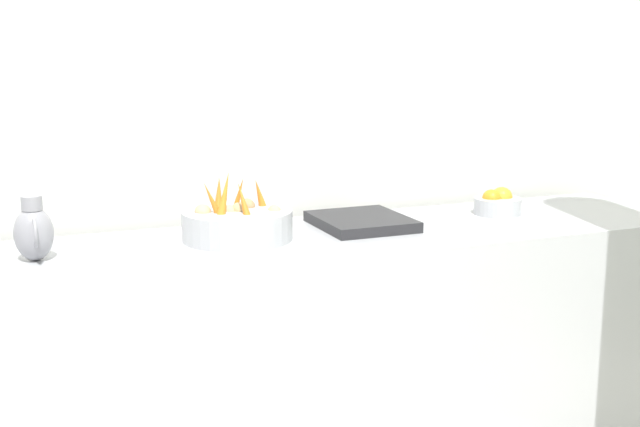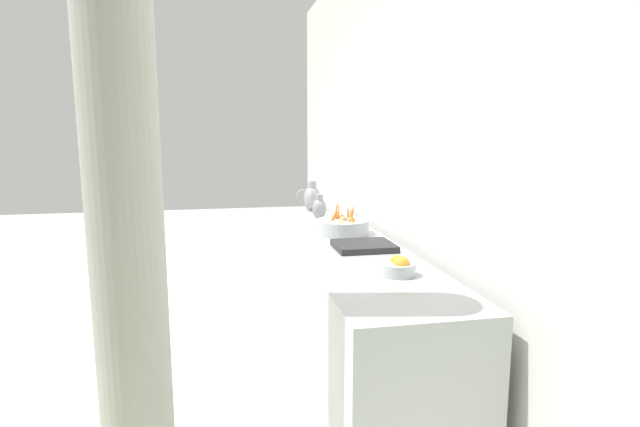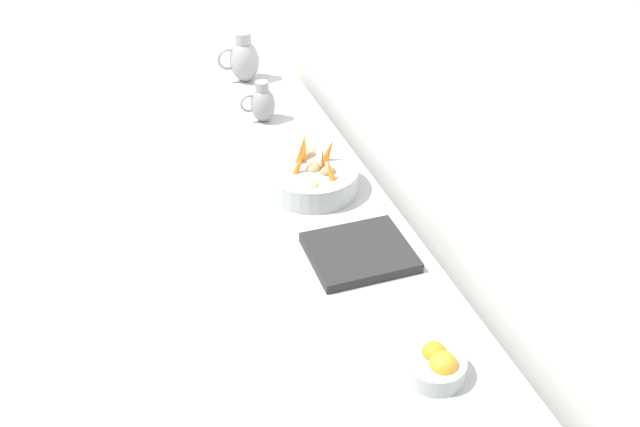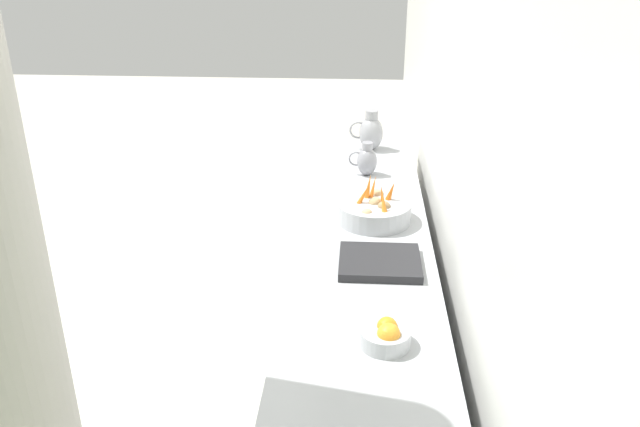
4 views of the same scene
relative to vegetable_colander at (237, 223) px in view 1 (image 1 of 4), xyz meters
The scene contains 6 objects.
tile_wall_left 0.94m from the vegetable_colander, 119.32° to the left, with size 0.10×7.65×3.00m, color silver.
prep_counter 0.52m from the vegetable_colander, 72.54° to the left, with size 0.62×2.91×0.88m, color #ADAFB5.
vegetable_colander is the anchor object (origin of this frame).
orange_bowl 1.01m from the vegetable_colander, 91.50° to the left, with size 0.17×0.17×0.10m.
metal_pitcher_short 0.63m from the vegetable_colander, 86.82° to the right, with size 0.16×0.11×0.19m.
counter_sink_basin 0.45m from the vegetable_colander, 92.38° to the left, with size 0.34×0.30×0.04m, color #232326.
Camera 1 is at (1.00, -0.88, 1.52)m, focal length 47.67 mm.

